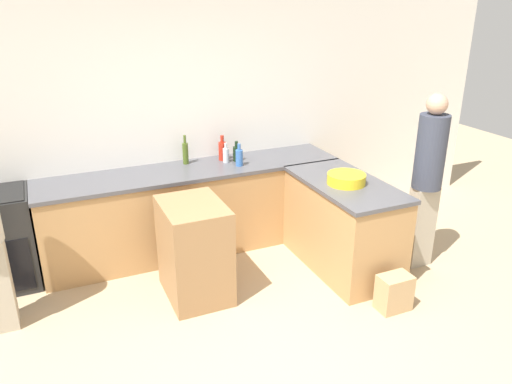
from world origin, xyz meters
TOP-DOWN VIEW (x-y plane):
  - ground_plane at (0.00, 0.00)m, footprint 14.00×14.00m
  - wall_back at (0.00, 2.53)m, footprint 8.00×0.06m
  - counter_back at (0.00, 2.17)m, footprint 3.20×0.68m
  - counter_peninsula at (1.25, 1.18)m, footprint 0.69×1.36m
  - island_table at (-0.28, 1.28)m, footprint 0.54×0.71m
  - mixing_bowl at (1.22, 1.13)m, footprint 0.37×0.37m
  - water_bottle_blue at (0.49, 2.06)m, footprint 0.08×0.08m
  - vinegar_bottle_clear at (0.40, 2.23)m, footprint 0.07×0.07m
  - olive_oil_bottle at (-0.02, 2.35)m, footprint 0.06×0.06m
  - hot_sauce_bottle at (0.39, 2.32)m, footprint 0.09×0.09m
  - wine_bottle_dark at (0.52, 2.22)m, footprint 0.08×0.08m
  - person_at_peninsula at (2.00, 0.89)m, footprint 0.29×0.29m
  - paper_bag at (1.26, 0.33)m, footprint 0.29×0.20m

SIDE VIEW (x-z plane):
  - ground_plane at x=0.00m, z-range 0.00..0.00m
  - paper_bag at x=1.26m, z-range 0.00..0.33m
  - island_table at x=-0.28m, z-range 0.00..0.92m
  - counter_back at x=0.00m, z-range 0.00..0.93m
  - counter_peninsula at x=1.25m, z-range 0.00..0.93m
  - mixing_bowl at x=1.22m, z-range 0.93..1.03m
  - person_at_peninsula at x=2.00m, z-range 0.10..1.88m
  - vinegar_bottle_clear at x=0.40m, z-range 0.91..1.12m
  - wine_bottle_dark at x=0.52m, z-range 0.91..1.13m
  - water_bottle_blue at x=0.49m, z-range 0.90..1.15m
  - hot_sauce_bottle at x=0.39m, z-range 0.90..1.18m
  - olive_oil_bottle at x=-0.02m, z-range 0.90..1.21m
  - wall_back at x=0.00m, z-range 0.00..2.70m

